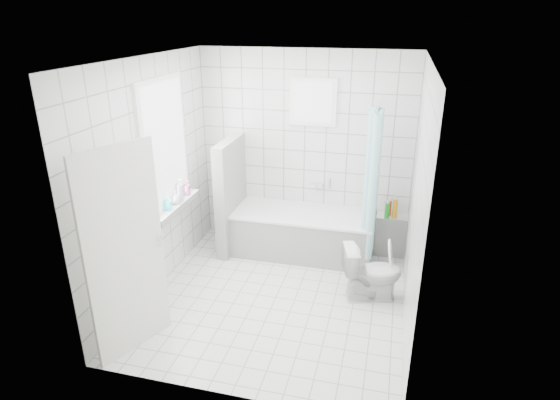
# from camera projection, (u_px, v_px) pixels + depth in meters

# --- Properties ---
(ground) EXTENTS (3.00, 3.00, 0.00)m
(ground) POSITION_uv_depth(u_px,v_px,m) (276.00, 297.00, 5.29)
(ground) COLOR white
(ground) RESTS_ON ground
(ceiling) EXTENTS (3.00, 3.00, 0.00)m
(ceiling) POSITION_uv_depth(u_px,v_px,m) (275.00, 59.00, 4.32)
(ceiling) COLOR white
(ceiling) RESTS_ON ground
(wall_back) EXTENTS (2.80, 0.02, 2.60)m
(wall_back) POSITION_uv_depth(u_px,v_px,m) (304.00, 151.00, 6.15)
(wall_back) COLOR white
(wall_back) RESTS_ON ground
(wall_front) EXTENTS (2.80, 0.02, 2.60)m
(wall_front) POSITION_uv_depth(u_px,v_px,m) (224.00, 260.00, 3.46)
(wall_front) COLOR white
(wall_front) RESTS_ON ground
(wall_left) EXTENTS (0.02, 3.00, 2.60)m
(wall_left) POSITION_uv_depth(u_px,v_px,m) (152.00, 179.00, 5.12)
(wall_left) COLOR white
(wall_left) RESTS_ON ground
(wall_right) EXTENTS (0.02, 3.00, 2.60)m
(wall_right) POSITION_uv_depth(u_px,v_px,m) (416.00, 203.00, 4.49)
(wall_right) COLOR white
(wall_right) RESTS_ON ground
(window_left) EXTENTS (0.01, 0.90, 1.40)m
(window_left) POSITION_uv_depth(u_px,v_px,m) (166.00, 146.00, 5.27)
(window_left) COLOR white
(window_left) RESTS_ON wall_left
(window_back) EXTENTS (0.50, 0.01, 0.50)m
(window_back) POSITION_uv_depth(u_px,v_px,m) (313.00, 102.00, 5.85)
(window_back) COLOR white
(window_back) RESTS_ON wall_back
(window_sill) EXTENTS (0.18, 1.02, 0.08)m
(window_sill) POSITION_uv_depth(u_px,v_px,m) (175.00, 207.00, 5.54)
(window_sill) COLOR white
(window_sill) RESTS_ON wall_left
(door) EXTENTS (0.35, 0.75, 2.00)m
(door) POSITION_uv_depth(u_px,v_px,m) (125.00, 254.00, 4.17)
(door) COLOR silver
(door) RESTS_ON ground
(bathtub) EXTENTS (1.82, 0.77, 0.58)m
(bathtub) POSITION_uv_depth(u_px,v_px,m) (303.00, 233.00, 6.18)
(bathtub) COLOR white
(bathtub) RESTS_ON ground
(partition_wall) EXTENTS (0.15, 0.85, 1.50)m
(partition_wall) POSITION_uv_depth(u_px,v_px,m) (231.00, 195.00, 6.18)
(partition_wall) COLOR white
(partition_wall) RESTS_ON ground
(tiled_ledge) EXTENTS (0.40, 0.24, 0.55)m
(tiled_ledge) POSITION_uv_depth(u_px,v_px,m) (390.00, 235.00, 6.16)
(tiled_ledge) COLOR white
(tiled_ledge) RESTS_ON ground
(toilet) EXTENTS (0.71, 0.52, 0.65)m
(toilet) POSITION_uv_depth(u_px,v_px,m) (372.00, 273.00, 5.17)
(toilet) COLOR white
(toilet) RESTS_ON ground
(curtain_rod) EXTENTS (0.02, 0.80, 0.02)m
(curtain_rod) POSITION_uv_depth(u_px,v_px,m) (378.00, 107.00, 5.32)
(curtain_rod) COLOR silver
(curtain_rod) RESTS_ON wall_back
(shower_curtain) EXTENTS (0.14, 0.48, 1.78)m
(shower_curtain) POSITION_uv_depth(u_px,v_px,m) (372.00, 185.00, 5.54)
(shower_curtain) COLOR #43BCC6
(shower_curtain) RESTS_ON curtain_rod
(tub_faucet) EXTENTS (0.18, 0.06, 0.06)m
(tub_faucet) POSITION_uv_depth(u_px,v_px,m) (316.00, 185.00, 6.25)
(tub_faucet) COLOR silver
(tub_faucet) RESTS_ON wall_back
(sill_bottles) EXTENTS (0.17, 0.59, 0.27)m
(sill_bottles) POSITION_uv_depth(u_px,v_px,m) (178.00, 193.00, 5.54)
(sill_bottles) COLOR #D46AA1
(sill_bottles) RESTS_ON window_sill
(ledge_bottles) EXTENTS (0.16, 0.17, 0.25)m
(ledge_bottles) POSITION_uv_depth(u_px,v_px,m) (391.00, 209.00, 5.97)
(ledge_bottles) COLOR green
(ledge_bottles) RESTS_ON tiled_ledge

